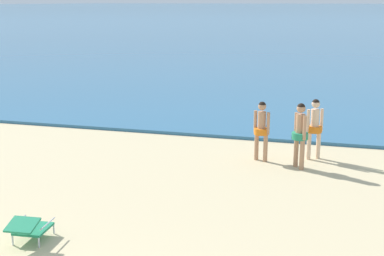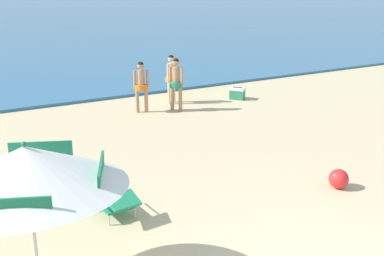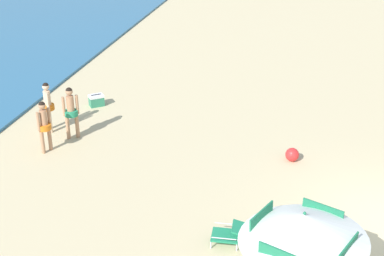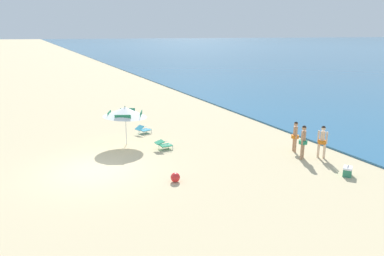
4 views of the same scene
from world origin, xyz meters
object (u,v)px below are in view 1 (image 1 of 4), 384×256
at_px(lounge_chair_beside_umbrella, 30,227).
at_px(person_wading_in, 300,131).
at_px(person_standing_near_shore, 315,125).
at_px(person_standing_beside, 262,127).

height_order(lounge_chair_beside_umbrella, person_wading_in, person_wading_in).
bearing_deg(person_wading_in, person_standing_near_shore, 71.68).
height_order(lounge_chair_beside_umbrella, person_standing_near_shore, person_standing_near_shore).
xyz_separation_m(lounge_chair_beside_umbrella, person_standing_beside, (3.10, 6.00, 0.63)).
relative_size(person_standing_beside, person_wading_in, 0.95).
xyz_separation_m(person_standing_beside, person_wading_in, (1.01, -0.37, 0.04)).
distance_m(lounge_chair_beside_umbrella, person_standing_near_shore, 7.92).
distance_m(person_standing_near_shore, person_standing_beside, 1.42).
height_order(person_standing_beside, person_wading_in, person_wading_in).
bearing_deg(person_wading_in, person_standing_beside, 159.95).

